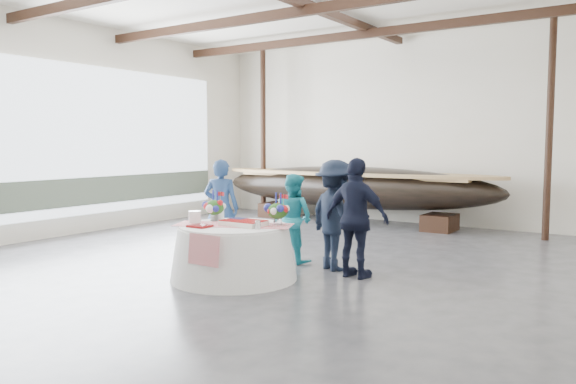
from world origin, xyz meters
The scene contains 12 objects.
floor centered at (0.00, 0.00, 0.00)m, with size 10.00×12.00×0.01m, color #3D3D42.
wall_back centered at (0.00, 6.00, 2.25)m, with size 10.00×0.02×4.50m, color silver.
wall_left centered at (-5.00, 0.00, 2.25)m, with size 0.02×12.00×4.50m, color silver.
pavilion_structure centered at (0.00, 0.86, 4.00)m, with size 9.80×11.76×4.50m.
open_bay centered at (-4.95, 1.00, 1.83)m, with size 0.03×7.00×3.20m.
longboat_display centered at (-0.86, 5.10, 0.88)m, with size 7.34×1.47×1.38m.
banquet_table centered at (0.34, -0.87, 0.39)m, with size 1.81×1.81×0.78m.
tabletop_items centered at (0.29, -0.69, 0.93)m, with size 1.75×1.17×0.40m.
guest_woman_blue centered at (-0.87, 0.29, 0.83)m, with size 0.61×0.40×1.67m, color navy.
guest_woman_teal centered at (0.42, 0.57, 0.72)m, with size 0.70×0.55×1.45m, color teal.
guest_man_left centered at (1.26, 0.44, 0.84)m, with size 1.09×0.63×1.69m, color black.
guest_man_right centered at (1.77, 0.16, 0.87)m, with size 1.02×0.42×1.73m, color black.
Camera 1 is at (5.37, -7.02, 1.94)m, focal length 35.00 mm.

